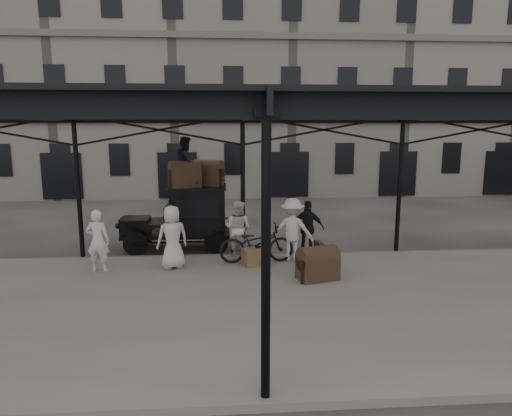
{
  "coord_description": "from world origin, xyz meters",
  "views": [
    {
      "loc": [
        -0.58,
        -12.05,
        4.18
      ],
      "look_at": [
        0.38,
        1.6,
        1.7
      ],
      "focal_mm": 32.0,
      "sensor_mm": 36.0,
      "label": 1
    }
  ],
  "objects_px": {
    "steamer_trunk_roof_near": "(185,176)",
    "bicycle": "(257,243)",
    "porter_left": "(98,241)",
    "taxi": "(189,215)",
    "porter_official": "(308,228)",
    "steamer_trunk_platform": "(318,266)"
  },
  "relations": [
    {
      "from": "taxi",
      "to": "steamer_trunk_roof_near",
      "type": "height_order",
      "value": "steamer_trunk_roof_near"
    },
    {
      "from": "porter_left",
      "to": "porter_official",
      "type": "bearing_deg",
      "value": -160.64
    },
    {
      "from": "porter_left",
      "to": "porter_official",
      "type": "height_order",
      "value": "porter_left"
    },
    {
      "from": "steamer_trunk_roof_near",
      "to": "steamer_trunk_platform",
      "type": "bearing_deg",
      "value": -62.12
    },
    {
      "from": "taxi",
      "to": "steamer_trunk_platform",
      "type": "relative_size",
      "value": 3.53
    },
    {
      "from": "porter_official",
      "to": "steamer_trunk_platform",
      "type": "height_order",
      "value": "porter_official"
    },
    {
      "from": "porter_left",
      "to": "porter_official",
      "type": "xyz_separation_m",
      "value": [
        6.13,
        1.29,
        -0.02
      ]
    },
    {
      "from": "bicycle",
      "to": "steamer_trunk_roof_near",
      "type": "height_order",
      "value": "steamer_trunk_roof_near"
    },
    {
      "from": "porter_left",
      "to": "steamer_trunk_roof_near",
      "type": "bearing_deg",
      "value": -124.82
    },
    {
      "from": "taxi",
      "to": "porter_official",
      "type": "height_order",
      "value": "taxi"
    },
    {
      "from": "porter_left",
      "to": "steamer_trunk_platform",
      "type": "bearing_deg",
      "value": 176.95
    },
    {
      "from": "taxi",
      "to": "bicycle",
      "type": "bearing_deg",
      "value": -45.12
    },
    {
      "from": "steamer_trunk_platform",
      "to": "porter_left",
      "type": "bearing_deg",
      "value": 152.93
    },
    {
      "from": "porter_left",
      "to": "steamer_trunk_roof_near",
      "type": "height_order",
      "value": "steamer_trunk_roof_near"
    },
    {
      "from": "taxi",
      "to": "bicycle",
      "type": "distance_m",
      "value": 3.07
    },
    {
      "from": "taxi",
      "to": "bicycle",
      "type": "xyz_separation_m",
      "value": [
        2.14,
        -2.15,
        -0.47
      ]
    },
    {
      "from": "taxi",
      "to": "steamer_trunk_roof_near",
      "type": "relative_size",
      "value": 3.7
    },
    {
      "from": "steamer_trunk_roof_near",
      "to": "porter_left",
      "type": "bearing_deg",
      "value": -150.7
    },
    {
      "from": "porter_left",
      "to": "bicycle",
      "type": "height_order",
      "value": "porter_left"
    },
    {
      "from": "steamer_trunk_roof_near",
      "to": "bicycle",
      "type": "bearing_deg",
      "value": -59.0
    },
    {
      "from": "porter_left",
      "to": "bicycle",
      "type": "xyz_separation_m",
      "value": [
        4.46,
        0.55,
        -0.3
      ]
    },
    {
      "from": "bicycle",
      "to": "steamer_trunk_platform",
      "type": "bearing_deg",
      "value": -141.25
    }
  ]
}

